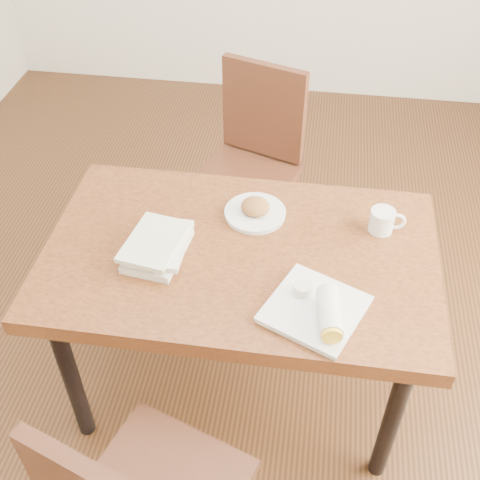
# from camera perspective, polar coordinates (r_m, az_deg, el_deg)

# --- Properties ---
(ground) EXTENTS (4.00, 5.00, 0.01)m
(ground) POSITION_cam_1_polar(r_m,az_deg,el_deg) (2.59, -0.00, -13.22)
(ground) COLOR #472814
(ground) RESTS_ON ground
(table) EXTENTS (1.31, 0.81, 0.75)m
(table) POSITION_cam_1_polar(r_m,az_deg,el_deg) (2.06, -0.00, -2.66)
(table) COLOR brown
(table) RESTS_ON ground
(chair_far) EXTENTS (0.53, 0.53, 0.95)m
(chair_far) POSITION_cam_1_polar(r_m,az_deg,el_deg) (2.80, 1.18, 8.02)
(chair_far) COLOR #492115
(chair_far) RESTS_ON ground
(plate_scone) EXTENTS (0.22, 0.22, 0.07)m
(plate_scone) POSITION_cam_1_polar(r_m,az_deg,el_deg) (2.13, 1.45, 2.79)
(plate_scone) COLOR white
(plate_scone) RESTS_ON table
(coffee_mug) EXTENTS (0.13, 0.08, 0.09)m
(coffee_mug) POSITION_cam_1_polar(r_m,az_deg,el_deg) (2.11, 13.41, 1.82)
(coffee_mug) COLOR white
(coffee_mug) RESTS_ON table
(plate_burrito) EXTENTS (0.35, 0.35, 0.09)m
(plate_burrito) POSITION_cam_1_polar(r_m,az_deg,el_deg) (1.81, 7.51, -6.59)
(plate_burrito) COLOR white
(plate_burrito) RESTS_ON table
(book_stack) EXTENTS (0.21, 0.27, 0.07)m
(book_stack) POSITION_cam_1_polar(r_m,az_deg,el_deg) (2.00, -7.78, -0.55)
(book_stack) COLOR white
(book_stack) RESTS_ON table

